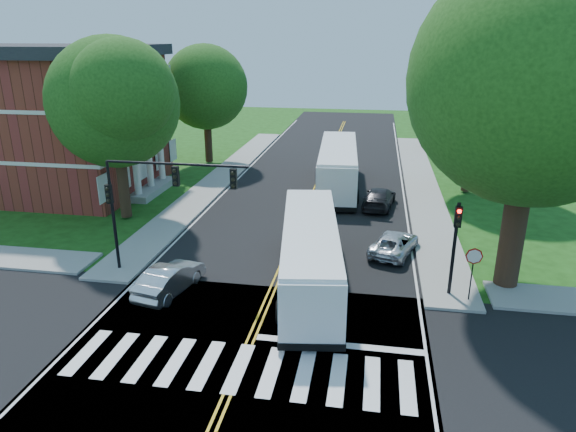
% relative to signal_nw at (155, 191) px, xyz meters
% --- Properties ---
extents(ground, '(140.00, 140.00, 0.00)m').
position_rel_signal_nw_xyz_m(ground, '(5.86, -6.43, -4.38)').
color(ground, '#1B4210').
rests_on(ground, ground).
extents(road, '(14.00, 96.00, 0.01)m').
position_rel_signal_nw_xyz_m(road, '(5.86, 11.57, -4.37)').
color(road, black).
rests_on(road, ground).
extents(cross_road, '(60.00, 12.00, 0.01)m').
position_rel_signal_nw_xyz_m(cross_road, '(5.86, -6.43, -4.37)').
color(cross_road, black).
rests_on(cross_road, ground).
extents(center_line, '(0.36, 70.00, 0.01)m').
position_rel_signal_nw_xyz_m(center_line, '(5.86, 15.57, -4.36)').
color(center_line, gold).
rests_on(center_line, road).
extents(edge_line_w, '(0.12, 70.00, 0.01)m').
position_rel_signal_nw_xyz_m(edge_line_w, '(-0.94, 15.57, -4.36)').
color(edge_line_w, silver).
rests_on(edge_line_w, road).
extents(edge_line_e, '(0.12, 70.00, 0.01)m').
position_rel_signal_nw_xyz_m(edge_line_e, '(12.66, 15.57, -4.36)').
color(edge_line_e, silver).
rests_on(edge_line_e, road).
extents(crosswalk, '(12.60, 3.00, 0.01)m').
position_rel_signal_nw_xyz_m(crosswalk, '(5.86, -6.93, -4.36)').
color(crosswalk, silver).
rests_on(crosswalk, road).
extents(stop_bar, '(6.60, 0.40, 0.01)m').
position_rel_signal_nw_xyz_m(stop_bar, '(9.36, -4.83, -4.36)').
color(stop_bar, silver).
rests_on(stop_bar, road).
extents(sidewalk_nw, '(2.60, 40.00, 0.15)m').
position_rel_signal_nw_xyz_m(sidewalk_nw, '(-2.44, 18.57, -4.30)').
color(sidewalk_nw, gray).
rests_on(sidewalk_nw, ground).
extents(sidewalk_ne, '(2.60, 40.00, 0.15)m').
position_rel_signal_nw_xyz_m(sidewalk_ne, '(14.16, 18.57, -4.30)').
color(sidewalk_ne, gray).
rests_on(sidewalk_ne, ground).
extents(tree_ne_big, '(10.80, 10.80, 14.91)m').
position_rel_signal_nw_xyz_m(tree_ne_big, '(16.86, 1.57, 5.24)').
color(tree_ne_big, '#302113').
rests_on(tree_ne_big, ground).
extents(tree_west_near, '(8.00, 8.00, 11.40)m').
position_rel_signal_nw_xyz_m(tree_west_near, '(-5.64, 7.57, 3.15)').
color(tree_west_near, '#302113').
rests_on(tree_west_near, ground).
extents(tree_west_far, '(7.60, 7.60, 10.67)m').
position_rel_signal_nw_xyz_m(tree_west_far, '(-5.14, 23.57, 2.62)').
color(tree_west_far, '#302113').
rests_on(tree_west_far, ground).
extents(tree_east_mid, '(8.40, 8.40, 11.93)m').
position_rel_signal_nw_xyz_m(tree_east_mid, '(17.36, 17.57, 3.48)').
color(tree_east_mid, '#302113').
rests_on(tree_east_mid, ground).
extents(tree_east_far, '(7.20, 7.20, 10.34)m').
position_rel_signal_nw_xyz_m(tree_east_far, '(18.36, 33.57, 2.48)').
color(tree_east_far, '#302113').
rests_on(tree_east_far, ground).
extents(brick_building, '(20.00, 13.00, 10.80)m').
position_rel_signal_nw_xyz_m(brick_building, '(-16.10, 13.57, 1.04)').
color(brick_building, maroon).
rests_on(brick_building, ground).
extents(signal_nw, '(7.15, 0.46, 5.66)m').
position_rel_signal_nw_xyz_m(signal_nw, '(0.00, 0.00, 0.00)').
color(signal_nw, black).
rests_on(signal_nw, ground).
extents(signal_ne, '(0.30, 0.46, 4.40)m').
position_rel_signal_nw_xyz_m(signal_ne, '(14.06, 0.01, -1.41)').
color(signal_ne, black).
rests_on(signal_ne, ground).
extents(stop_sign, '(0.76, 0.08, 2.53)m').
position_rel_signal_nw_xyz_m(stop_sign, '(14.86, -0.45, -2.35)').
color(stop_sign, black).
rests_on(stop_sign, ground).
extents(bus_lead, '(4.24, 12.15, 3.08)m').
position_rel_signal_nw_xyz_m(bus_lead, '(7.52, 0.19, -2.74)').
color(bus_lead, white).
rests_on(bus_lead, road).
extents(bus_follow, '(3.75, 13.16, 3.37)m').
position_rel_signal_nw_xyz_m(bus_follow, '(7.52, 17.11, -2.59)').
color(bus_follow, white).
rests_on(bus_follow, road).
extents(hatchback, '(2.25, 4.38, 1.38)m').
position_rel_signal_nw_xyz_m(hatchback, '(1.18, -1.76, -3.68)').
color(hatchback, silver).
rests_on(hatchback, road).
extents(suv, '(3.16, 4.60, 1.17)m').
position_rel_signal_nw_xyz_m(suv, '(11.64, 4.65, -3.78)').
color(suv, silver).
rests_on(suv, road).
extents(dark_sedan, '(2.55, 4.91, 1.36)m').
position_rel_signal_nw_xyz_m(dark_sedan, '(10.80, 12.77, -3.69)').
color(dark_sedan, black).
rests_on(dark_sedan, road).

